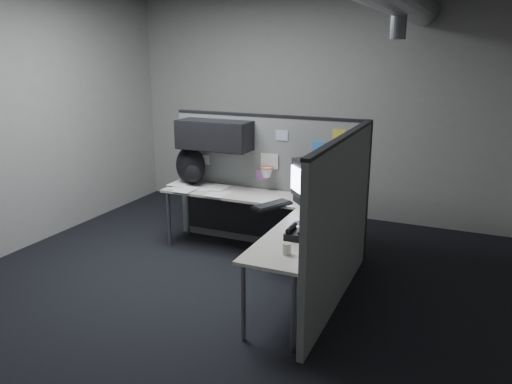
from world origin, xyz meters
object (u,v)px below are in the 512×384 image
at_px(keyboard, 272,205).
at_px(backpack, 191,166).
at_px(desk, 266,214).
at_px(monitor, 316,181).
at_px(phone, 298,234).

height_order(keyboard, backpack, backpack).
relative_size(desk, keyboard, 4.63).
bearing_deg(monitor, phone, -77.58).
bearing_deg(keyboard, desk, 119.75).
height_order(monitor, backpack, monitor).
relative_size(desk, backpack, 4.83).
relative_size(monitor, keyboard, 1.21).
height_order(keyboard, phone, phone).
bearing_deg(keyboard, phone, -74.19).
bearing_deg(desk, phone, -52.06).
bearing_deg(phone, desk, 136.49).
xyz_separation_m(monitor, phone, (0.17, -1.08, -0.21)).
height_order(monitor, keyboard, monitor).
bearing_deg(backpack, phone, -54.91).
distance_m(keyboard, phone, 0.95).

